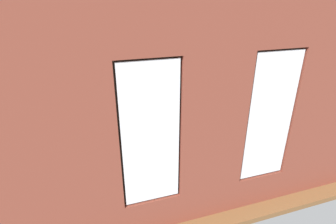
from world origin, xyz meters
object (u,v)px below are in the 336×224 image
(tv_flatscreen, at_px, (31,132))
(potted_plant_corner_near_left, at_px, (217,84))
(candle_jar, at_px, (171,120))
(couch_left, at_px, (254,119))
(table_plant_small, at_px, (166,116))
(cup_ceramic, at_px, (176,115))
(papasan_chair, at_px, (111,104))
(potted_plant_near_tv, at_px, (58,161))
(potted_plant_foreground_right, at_px, (56,102))
(remote_gray, at_px, (153,124))
(media_console, at_px, (37,159))
(potted_plant_by_left_couch, at_px, (218,103))
(potted_plant_between_couches, at_px, (225,147))
(remote_black, at_px, (159,119))
(coffee_table, at_px, (166,122))
(potted_plant_corner_far_left, at_px, (313,143))
(couch_by_window, at_px, (152,183))

(tv_flatscreen, relative_size, potted_plant_corner_near_left, 0.81)
(candle_jar, xyz_separation_m, potted_plant_corner_near_left, (-2.41, -2.04, 0.11))
(couch_left, height_order, tv_flatscreen, tv_flatscreen)
(tv_flatscreen, bearing_deg, table_plant_small, -169.09)
(cup_ceramic, xyz_separation_m, potted_plant_corner_near_left, (-2.16, -1.78, 0.12))
(couch_left, bearing_deg, papasan_chair, -117.27)
(cup_ceramic, bearing_deg, potted_plant_near_tv, 31.90)
(cup_ceramic, distance_m, potted_plant_foreground_right, 3.57)
(papasan_chair, xyz_separation_m, potted_plant_near_tv, (1.27, 3.16, 0.29))
(table_plant_small, distance_m, remote_gray, 0.41)
(media_console, bearing_deg, potted_plant_foreground_right, -96.78)
(remote_gray, xyz_separation_m, potted_plant_by_left_couch, (-2.33, -0.93, -0.08))
(candle_jar, height_order, potted_plant_between_couches, potted_plant_between_couches)
(remote_black, relative_size, potted_plant_by_left_couch, 0.34)
(tv_flatscreen, height_order, potted_plant_by_left_couch, tv_flatscreen)
(table_plant_small, bearing_deg, coffee_table, 90.00)
(remote_gray, bearing_deg, potted_plant_between_couches, -35.23)
(remote_black, distance_m, potted_plant_by_left_couch, 2.23)
(potted_plant_corner_far_left, relative_size, potted_plant_between_couches, 1.11)
(candle_jar, bearing_deg, couch_by_window, 62.99)
(remote_gray, distance_m, potted_plant_between_couches, 2.26)
(papasan_chair, xyz_separation_m, potted_plant_foreground_right, (1.52, -0.36, 0.09))
(media_console, bearing_deg, couch_left, -179.15)
(papasan_chair, relative_size, potted_plant_between_couches, 0.93)
(couch_left, bearing_deg, potted_plant_foreground_right, -112.83)
(couch_left, height_order, potted_plant_corner_far_left, potted_plant_corner_far_left)
(remote_black, bearing_deg, media_console, -29.05)
(media_console, distance_m, potted_plant_between_couches, 3.94)
(media_console, distance_m, potted_plant_by_left_couch, 5.22)
(coffee_table, xyz_separation_m, remote_gray, (0.37, 0.12, 0.06))
(table_plant_small, bearing_deg, couch_by_window, 66.24)
(couch_left, distance_m, potted_plant_between_couches, 2.52)
(cup_ceramic, bearing_deg, potted_plant_foreground_right, -29.12)
(couch_left, height_order, potted_plant_corner_near_left, potted_plant_corner_near_left)
(table_plant_small, relative_size, potted_plant_between_couches, 0.18)
(couch_by_window, height_order, potted_plant_corner_far_left, potted_plant_corner_far_left)
(couch_by_window, distance_m, potted_plant_corner_far_left, 3.49)
(couch_left, relative_size, tv_flatscreen, 1.54)
(table_plant_small, distance_m, potted_plant_between_couches, 2.24)
(coffee_table, height_order, remote_black, remote_black)
(candle_jar, relative_size, remote_black, 0.74)
(potted_plant_corner_far_left, xyz_separation_m, potted_plant_foreground_right, (5.27, -4.20, -0.04))
(candle_jar, relative_size, tv_flatscreen, 0.11)
(papasan_chair, bearing_deg, tv_flatscreen, 49.28)
(media_console, distance_m, potted_plant_corner_far_left, 5.84)
(remote_gray, height_order, potted_plant_corner_near_left, potted_plant_corner_near_left)
(remote_gray, relative_size, potted_plant_corner_far_left, 0.12)
(remote_gray, bearing_deg, coffee_table, 49.33)
(couch_left, height_order, remote_gray, couch_left)
(remote_black, xyz_separation_m, papasan_chair, (1.09, -1.42, 0.04))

